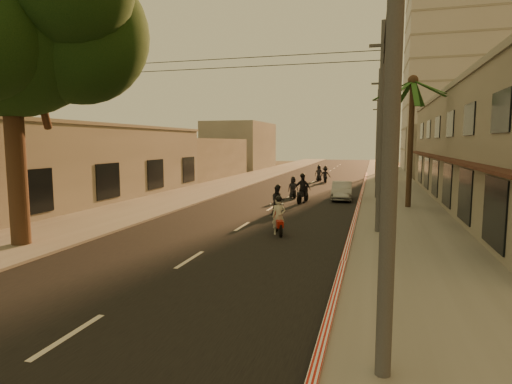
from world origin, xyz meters
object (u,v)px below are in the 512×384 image
broadleaf_tree (19,18)px  scooter_mid_b (303,190)px  scooter_far_b (325,175)px  scooter_far_c (319,174)px  scooter_far_a (293,188)px  scooter_red (279,217)px  scooter_mid_a (278,201)px  parked_car (342,191)px  palm_tree (413,88)px

broadleaf_tree → scooter_mid_b: 18.32m
scooter_far_b → scooter_far_c: bearing=105.4°
broadleaf_tree → scooter_far_a: broadleaf_tree is taller
broadleaf_tree → scooter_red: (8.66, 4.60, -7.71)m
scooter_far_c → scooter_mid_b: bearing=-90.3°
scooter_mid_a → parked_car: 7.94m
broadleaf_tree → scooter_far_a: (7.01, 16.84, -7.75)m
broadleaf_tree → palm_tree: size_ratio=1.48×
scooter_far_b → scooter_red: bearing=-100.9°
palm_tree → scooter_mid_b: palm_tree is taller
broadleaf_tree → palm_tree: bearing=43.5°
palm_tree → scooter_mid_b: (-6.55, 0.75, -6.25)m
scooter_red → scooter_far_b: bearing=70.4°
scooter_mid_a → scooter_far_a: bearing=75.2°
scooter_far_b → scooter_mid_a: bearing=-103.7°
scooter_far_c → scooter_red: bearing=-90.3°
scooter_mid_a → scooter_far_b: size_ratio=1.01×
palm_tree → scooter_mid_a: bearing=-148.5°
broadleaf_tree → scooter_far_b: broadleaf_tree is taller
palm_tree → scooter_mid_a: 10.47m
palm_tree → scooter_red: bearing=-122.8°
broadleaf_tree → scooter_mid_a: broadleaf_tree is taller
parked_car → scooter_mid_a: bearing=-114.6°
scooter_mid_b → scooter_far_b: scooter_mid_b is taller
scooter_red → parked_car: bearing=60.3°
scooter_mid_a → scooter_far_a: 7.34m
scooter_far_b → scooter_far_c: (-0.83, 1.56, -0.01)m
scooter_mid_a → scooter_mid_b: bearing=65.3°
broadleaf_tree → parked_car: bearing=58.3°
palm_tree → scooter_far_c: (-7.54, 17.22, -6.39)m
scooter_mid_a → scooter_mid_b: size_ratio=0.85×
scooter_mid_a → scooter_far_b: 20.00m
palm_tree → scooter_mid_a: size_ratio=4.80×
scooter_far_c → palm_tree: bearing=-70.1°
broadleaf_tree → scooter_far_c: 32.79m
broadleaf_tree → scooter_far_c: (7.07, 31.07, -7.71)m
broadleaf_tree → scooter_far_a: size_ratio=7.64×
scooter_far_a → scooter_far_b: (0.89, 12.67, 0.05)m
scooter_far_a → scooter_far_c: bearing=69.4°
palm_tree → scooter_far_c: 19.85m
scooter_mid_b → scooter_far_b: 14.91m
scooter_far_a → parked_car: (3.44, 0.06, -0.09)m
scooter_far_b → parked_car: 12.87m
scooter_red → scooter_far_c: scooter_red is taller
parked_car → scooter_mid_b: bearing=-139.2°
scooter_far_a → scooter_far_b: 12.71m
scooter_mid_a → scooter_far_c: 21.56m
scooter_mid_b → broadleaf_tree: bearing=-108.8°
broadleaf_tree → scooter_red: broadleaf_tree is taller
scooter_red → scooter_mid_a: 5.04m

